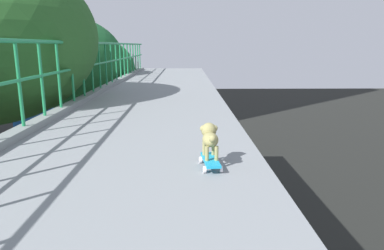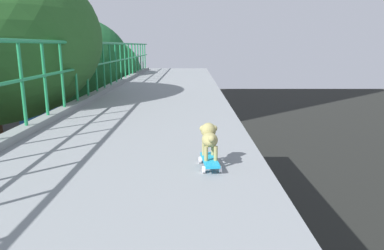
{
  "view_description": "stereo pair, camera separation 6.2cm",
  "coord_description": "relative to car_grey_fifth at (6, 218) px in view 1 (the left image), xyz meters",
  "views": [
    {
      "loc": [
        1.86,
        -2.03,
        7.49
      ],
      "look_at": [
        1.93,
        1.51,
        6.69
      ],
      "focal_mm": 32.93,
      "sensor_mm": 36.0,
      "label": 1
    },
    {
      "loc": [
        1.93,
        -2.03,
        7.49
      ],
      "look_at": [
        1.93,
        1.51,
        6.69
      ],
      "focal_mm": 32.93,
      "sensor_mm": 36.0,
      "label": 2
    }
  ],
  "objects": [
    {
      "name": "car_silver_seventh",
      "position": [
        0.08,
        6.79,
        -0.05
      ],
      "size": [
        1.95,
        4.3,
        1.35
      ],
      "color": "#AFB9C1",
      "rests_on": "ground"
    },
    {
      "name": "small_dog",
      "position": [
        7.5,
        -9.91,
        5.98
      ],
      "size": [
        0.18,
        0.35,
        0.32
      ],
      "color": "#968E56",
      "rests_on": "toy_skateboard"
    },
    {
      "name": "city_bus",
      "position": [
        -3.68,
        16.81,
        1.16
      ],
      "size": [
        2.75,
        10.94,
        3.23
      ],
      "color": "#1B4C87",
      "rests_on": "ground"
    },
    {
      "name": "toy_skateboard",
      "position": [
        7.5,
        -9.98,
        5.76
      ],
      "size": [
        0.21,
        0.44,
        0.09
      ],
      "color": "#1895C6",
      "rests_on": "overpass_deck"
    },
    {
      "name": "roadside_tree_farthest",
      "position": [
        2.63,
        6.17,
        5.38
      ],
      "size": [
        3.8,
        3.8,
        7.86
      ],
      "color": "brown",
      "rests_on": "ground"
    },
    {
      "name": "car_grey_fifth",
      "position": [
        0.0,
        0.0,
        0.0
      ],
      "size": [
        1.79,
        4.08,
        1.48
      ],
      "color": "slate",
      "rests_on": "ground"
    },
    {
      "name": "roadside_tree_far",
      "position": [
        2.7,
        0.71,
        6.12
      ],
      "size": [
        4.39,
        4.39,
        8.6
      ],
      "color": "#483C2D",
      "rests_on": "ground"
    }
  ]
}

